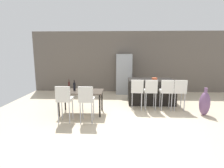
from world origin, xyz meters
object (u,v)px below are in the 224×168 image
at_px(bar_chair_left, 137,90).
at_px(bar_chair_middle, 151,90).
at_px(bar_chair_far, 179,90).
at_px(fruit_bowl, 155,79).
at_px(dining_chair_far, 86,98).
at_px(wine_glass_left, 83,88).
at_px(wine_bottle_middle, 69,85).
at_px(kitchen_island, 151,91).
at_px(dining_table, 81,93).
at_px(refrigerator, 124,74).
at_px(bar_chair_right, 167,90).
at_px(wine_bottle_corner, 74,86).
at_px(floor_vase, 205,103).
at_px(dining_chair_near, 64,98).

bearing_deg(bar_chair_left, bar_chair_middle, -0.02).
relative_size(bar_chair_far, fruit_bowl, 5.09).
relative_size(bar_chair_left, fruit_bowl, 5.09).
relative_size(bar_chair_left, dining_chair_far, 1.00).
xyz_separation_m(wine_glass_left, fruit_bowl, (2.45, 1.39, 0.09)).
distance_m(bar_chair_left, wine_bottle_middle, 2.29).
bearing_deg(wine_bottle_middle, bar_chair_middle, 2.79).
distance_m(bar_chair_far, wine_bottle_middle, 3.69).
xyz_separation_m(kitchen_island, wine_glass_left, (-2.34, -1.44, 0.40)).
distance_m(kitchen_island, dining_table, 2.76).
bearing_deg(refrigerator, dining_chair_far, -106.88).
height_order(kitchen_island, refrigerator, refrigerator).
height_order(bar_chair_right, wine_bottle_corner, wine_bottle_corner).
height_order(kitchen_island, floor_vase, kitchen_island).
xyz_separation_m(bar_chair_far, floor_vase, (0.66, -0.44, -0.32)).
distance_m(dining_chair_near, wine_bottle_middle, 1.08).
bearing_deg(dining_chair_near, kitchen_island, 36.90).
xyz_separation_m(bar_chair_right, refrigerator, (-1.38, 2.45, 0.22)).
height_order(bar_chair_left, floor_vase, bar_chair_left).
relative_size(wine_bottle_corner, refrigerator, 0.18).
xyz_separation_m(bar_chair_right, floor_vase, (1.07, -0.44, -0.32)).
xyz_separation_m(bar_chair_left, bar_chair_far, (1.40, -0.00, 0.00)).
xyz_separation_m(wine_glass_left, floor_vase, (3.79, 0.14, -0.48)).
distance_m(bar_chair_middle, dining_chair_far, 2.29).
relative_size(bar_chair_far, wine_glass_left, 6.03).
bearing_deg(bar_chair_far, refrigerator, 126.35).
relative_size(kitchen_island, wine_glass_left, 9.90).
xyz_separation_m(kitchen_island, bar_chair_right, (0.37, -0.86, 0.24)).
height_order(kitchen_island, dining_chair_near, dining_chair_near).
bearing_deg(refrigerator, bar_chair_left, -80.76).
bearing_deg(bar_chair_right, bar_chair_middle, -180.00).
bearing_deg(kitchen_island, floor_vase, -41.95).
relative_size(bar_chair_right, refrigerator, 0.57).
bearing_deg(kitchen_island, bar_chair_left, -125.33).
height_order(bar_chair_left, dining_chair_far, same).
bearing_deg(wine_bottle_middle, floor_vase, -4.09).
distance_m(bar_chair_right, wine_bottle_corner, 3.05).
bearing_deg(dining_table, bar_chair_right, 9.05).
relative_size(dining_chair_near, wine_glass_left, 6.03).
bearing_deg(bar_chair_left, floor_vase, -12.15).
xyz_separation_m(bar_chair_middle, dining_table, (-2.27, -0.45, -0.03)).
relative_size(bar_chair_far, dining_table, 0.76).
relative_size(bar_chair_right, dining_chair_near, 1.00).
relative_size(kitchen_island, bar_chair_middle, 1.64).
relative_size(bar_chair_middle, wine_glass_left, 6.03).
xyz_separation_m(bar_chair_middle, dining_chair_far, (-1.96, -1.19, 0.00)).
distance_m(bar_chair_left, wine_glass_left, 1.83).
distance_m(kitchen_island, bar_chair_middle, 0.91).
xyz_separation_m(dining_table, refrigerator, (1.41, 2.89, 0.25)).
relative_size(dining_table, wine_glass_left, 7.92).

